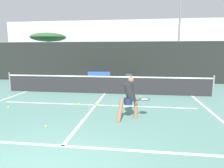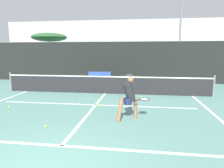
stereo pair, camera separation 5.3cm
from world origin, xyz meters
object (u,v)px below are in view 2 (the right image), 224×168
Objects in this scene: courtside_bench at (99,78)px; parked_car at (119,71)px; trash_bin at (129,79)px; player_practicing at (129,97)px.

parked_car reaches higher than courtside_bench.
parked_car is (1.00, 3.31, 0.13)m from courtside_bench.
parked_car is at bearing 108.42° from trash_bin.
courtside_bench is at bearing -106.89° from parked_car.
player_practicing reaches higher than parked_car.
trash_bin is 3.38m from parked_car.
player_practicing is 1.72× the size of trash_bin.
player_practicing is 0.92× the size of courtside_bench.
trash_bin is at bearing 0.17° from courtside_bench.
courtside_bench is 2.07m from trash_bin.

